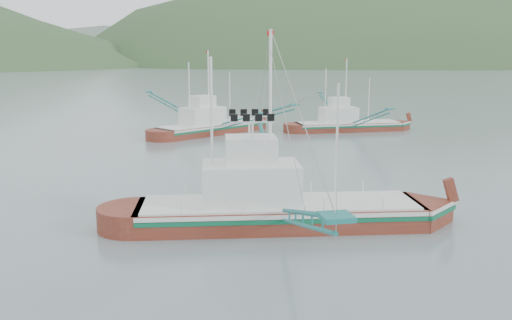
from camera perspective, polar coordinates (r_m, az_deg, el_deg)
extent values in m
plane|color=slate|center=(32.66, 2.08, -7.48)|extent=(1200.00, 1200.00, 0.00)
cube|color=maroon|center=(34.30, 2.33, -6.19)|extent=(17.30, 6.49, 2.25)
cube|color=silver|center=(34.03, 2.34, -4.65)|extent=(16.98, 6.54, 0.25)
cube|color=#0D5F3C|center=(34.10, 2.34, -5.10)|extent=(16.98, 6.56, 0.25)
cube|color=silver|center=(33.97, 2.34, -4.28)|extent=(16.44, 6.17, 0.14)
cube|color=silver|center=(33.52, -0.51, -2.39)|extent=(6.02, 4.25, 2.48)
cube|color=silver|center=(33.12, -0.52, 1.02)|extent=(3.20, 2.81, 1.58)
cylinder|color=white|center=(32.95, 1.44, 4.13)|extent=(0.18, 0.18, 10.13)
cylinder|color=white|center=(32.88, -4.44, 2.75)|extent=(0.16, 0.16, 8.61)
cylinder|color=white|center=(33.79, 8.09, 1.59)|extent=(0.14, 0.14, 7.09)
cube|color=maroon|center=(75.35, 9.19, 3.04)|extent=(13.69, 3.67, 1.82)
cube|color=silver|center=(75.25, 9.21, 3.63)|extent=(13.42, 3.74, 0.20)
cube|color=#0D5F3C|center=(75.28, 9.20, 3.46)|extent=(13.42, 3.76, 0.20)
cube|color=silver|center=(75.23, 9.21, 3.77)|extent=(13.01, 3.49, 0.11)
cube|color=silver|center=(74.65, 8.25, 4.48)|extent=(4.57, 2.93, 2.01)
cube|color=silver|center=(74.49, 8.28, 5.73)|extent=(2.38, 2.01, 1.28)
cylinder|color=white|center=(74.69, 8.98, 6.85)|extent=(0.15, 0.15, 8.21)
cylinder|color=white|center=(73.83, 6.96, 6.38)|extent=(0.13, 0.13, 6.98)
cylinder|color=white|center=(75.94, 11.22, 5.91)|extent=(0.11, 0.11, 5.75)
cube|color=maroon|center=(72.17, -4.39, 2.82)|extent=(14.87, 11.73, 2.02)
cube|color=silver|center=(72.05, -4.40, 3.50)|extent=(14.66, 11.63, 0.22)
cube|color=#0D5F3C|center=(72.09, -4.40, 3.30)|extent=(14.68, 11.64, 0.22)
cube|color=silver|center=(72.03, -4.41, 3.66)|extent=(14.13, 11.14, 0.12)
cube|color=silver|center=(70.94, -5.35, 4.40)|extent=(6.00, 5.48, 2.22)
cube|color=silver|center=(70.76, -5.38, 5.86)|extent=(3.42, 3.30, 1.41)
cylinder|color=white|center=(71.28, -4.77, 7.21)|extent=(0.16, 0.16, 9.09)
cylinder|color=white|center=(69.42, -6.69, 6.51)|extent=(0.14, 0.14, 7.73)
cylinder|color=white|center=(73.69, -2.64, 6.29)|extent=(0.12, 0.12, 6.37)
ellipsoid|color=#314E28|center=(522.46, 17.17, 9.29)|extent=(684.00, 432.00, 306.00)
ellipsoid|color=slate|center=(591.41, -7.81, 9.80)|extent=(960.00, 400.00, 240.00)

